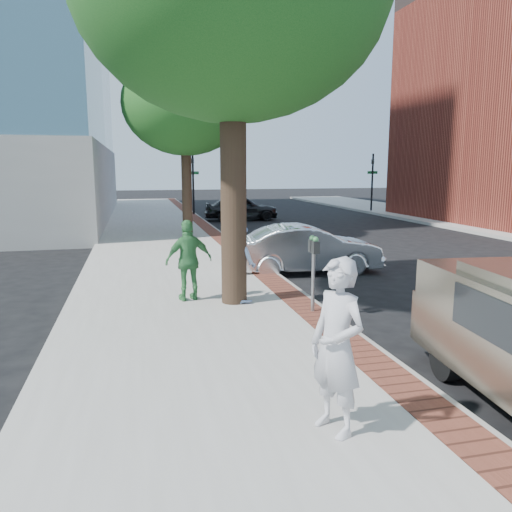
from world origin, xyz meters
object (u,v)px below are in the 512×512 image
object	(u,v)px
parking_meter	(314,258)
person_gray	(337,347)
person_officer	(240,263)
person_green	(189,260)
bg_car	(241,208)
sedan_silver	(307,249)

from	to	relation	value
parking_meter	person_gray	size ratio (longest dim) A/B	0.79
person_officer	person_green	bearing A→B (deg)	59.05
person_officer	bg_car	world-z (taller)	person_officer
parking_meter	person_green	world-z (taller)	person_green
person_green	person_gray	bearing A→B (deg)	88.04
person_gray	parking_meter	bearing A→B (deg)	140.60
person_gray	bg_car	bearing A→B (deg)	148.12
person_green	bg_car	distance (m)	17.71
person_gray	person_officer	xyz separation A→B (m)	(0.12, 5.41, -0.13)
person_gray	bg_car	size ratio (longest dim) A/B	0.46
sedan_silver	person_green	bearing A→B (deg)	130.10
parking_meter	person_gray	xyz separation A→B (m)	(-1.30, -4.26, -0.13)
sedan_silver	bg_car	distance (m)	14.40
bg_car	person_officer	bearing A→B (deg)	172.30
person_officer	bg_car	xyz separation A→B (m)	(3.70, 17.34, -0.25)
person_green	sedan_silver	xyz separation A→B (m)	(3.56, 2.71, -0.33)
person_gray	person_officer	size ratio (longest dim) A/B	1.17
bg_car	sedan_silver	bearing A→B (deg)	179.70
person_gray	person_officer	distance (m)	5.41
parking_meter	person_green	xyz separation A→B (m)	(-2.22, 1.43, -0.21)
person_green	parking_meter	bearing A→B (deg)	136.12
person_green	bg_car	size ratio (longest dim) A/B	0.41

